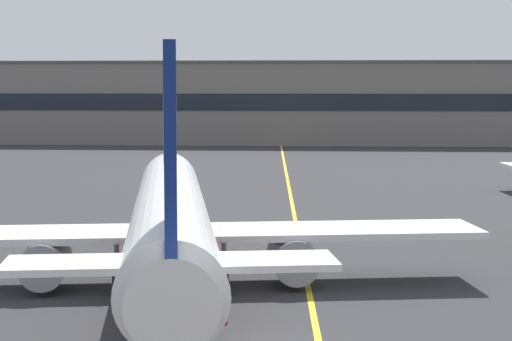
% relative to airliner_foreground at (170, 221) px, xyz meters
% --- Properties ---
extents(taxiway_centreline, '(10.78, 179.71, 0.01)m').
position_rel_airliner_foreground_xyz_m(taxiway_centreline, '(5.85, 19.35, -3.37)').
color(taxiway_centreline, yellow).
rests_on(taxiway_centreline, ground).
extents(airliner_foreground, '(32.35, 41.37, 11.65)m').
position_rel_airliner_foreground_xyz_m(airliner_foreground, '(0.00, 0.00, 0.00)').
color(airliner_foreground, white).
rests_on(airliner_foreground, ground).
extents(safety_cone_by_nose_gear, '(0.44, 0.44, 0.55)m').
position_rel_airliner_foreground_xyz_m(safety_cone_by_nose_gear, '(1.17, 15.78, -3.11)').
color(safety_cone_by_nose_gear, orange).
rests_on(safety_cone_by_nose_gear, ground).
extents(terminal_building, '(135.30, 12.40, 14.04)m').
position_rel_airliner_foreground_xyz_m(terminal_building, '(0.75, 113.98, 3.66)').
color(terminal_building, slate).
rests_on(terminal_building, ground).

